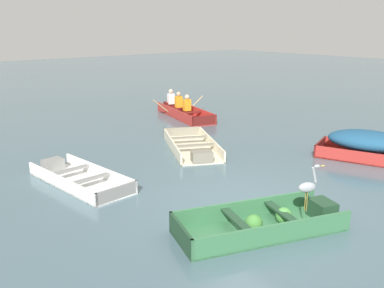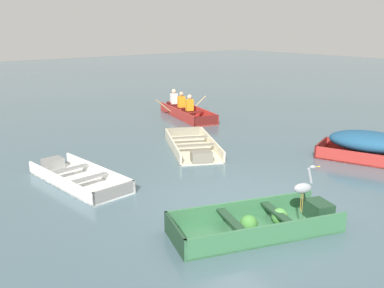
{
  "view_description": "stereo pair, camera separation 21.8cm",
  "coord_description": "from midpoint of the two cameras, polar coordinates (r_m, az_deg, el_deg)",
  "views": [
    {
      "loc": [
        -5.88,
        -5.38,
        3.51
      ],
      "look_at": [
        1.37,
        3.32,
        0.35
      ],
      "focal_mm": 40.0,
      "sensor_mm": 36.0,
      "label": 1
    },
    {
      "loc": [
        -5.71,
        -5.52,
        3.51
      ],
      "look_at": [
        1.37,
        3.32,
        0.35
      ],
      "focal_mm": 40.0,
      "sensor_mm": 36.0,
      "label": 2
    }
  ],
  "objects": [
    {
      "name": "skiff_white_near_moored",
      "position": [
        10.28,
        -15.62,
        -4.39
      ],
      "size": [
        1.34,
        2.96,
        0.3
      ],
      "color": "white",
      "rests_on": "ground"
    },
    {
      "name": "heron_on_dinghy",
      "position": [
        7.62,
        14.42,
        -5.43
      ],
      "size": [
        0.44,
        0.27,
        0.84
      ],
      "color": "olive",
      "rests_on": "dinghy_green_foreground"
    },
    {
      "name": "rowboat_red_with_crew",
      "position": [
        17.08,
        -1.66,
        4.47
      ],
      "size": [
        2.15,
        3.57,
        0.93
      ],
      "color": "#AD2D28",
      "rests_on": "ground"
    },
    {
      "name": "skiff_red_outer_moored",
      "position": [
        12.39,
        21.99,
        0.06
      ],
      "size": [
        2.0,
        2.8,
        0.78
      ],
      "color": "#AD2D28",
      "rests_on": "ground"
    },
    {
      "name": "dinghy_green_foreground",
      "position": [
        7.78,
        9.17,
        -10.31
      ],
      "size": [
        3.18,
        2.03,
        0.38
      ],
      "color": "#387047",
      "rests_on": "ground"
    },
    {
      "name": "skiff_cream_mid_moored",
      "position": [
        12.35,
        -0.44,
        -0.41
      ],
      "size": [
        2.46,
        3.21,
        0.32
      ],
      "color": "beige",
      "rests_on": "ground"
    },
    {
      "name": "ground_plane",
      "position": [
        8.7,
        6.42,
        -8.32
      ],
      "size": [
        80.0,
        80.0,
        0.0
      ],
      "primitive_type": "plane",
      "color": "#47606B"
    }
  ]
}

